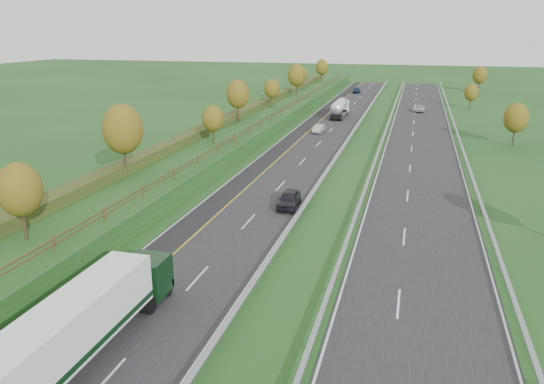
{
  "coord_description": "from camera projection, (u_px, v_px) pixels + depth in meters",
  "views": [
    {
      "loc": [
        15.34,
        -20.72,
        17.06
      ],
      "look_at": [
        2.76,
        25.75,
        2.2
      ],
      "focal_mm": 35.0,
      "sensor_mm": 36.0,
      "label": 1
    }
  ],
  "objects": [
    {
      "name": "ground",
      "position": [
        360.0,
        152.0,
        76.7
      ],
      "size": [
        400.0,
        400.0,
        0.0
      ],
      "primitive_type": "plane",
      "color": "#1B4619",
      "rests_on": "ground"
    },
    {
      "name": "near_carriageway",
      "position": [
        312.0,
        142.0,
        83.3
      ],
      "size": [
        10.5,
        200.0,
        0.04
      ],
      "primitive_type": "cube",
      "color": "black",
      "rests_on": "ground"
    },
    {
      "name": "far_carriageway",
      "position": [
        420.0,
        148.0,
        79.19
      ],
      "size": [
        10.5,
        200.0,
        0.04
      ],
      "primitive_type": "cube",
      "color": "black",
      "rests_on": "ground"
    },
    {
      "name": "hard_shoulder",
      "position": [
        289.0,
        141.0,
        84.24
      ],
      "size": [
        3.0,
        200.0,
        0.04
      ],
      "primitive_type": "cube",
      "color": "black",
      "rests_on": "ground"
    },
    {
      "name": "lane_markings",
      "position": [
        353.0,
        144.0,
        81.59
      ],
      "size": [
        26.75,
        200.0,
        0.01
      ],
      "color": "silver",
      "rests_on": "near_carriageway"
    },
    {
      "name": "embankment_left",
      "position": [
        234.0,
        132.0,
        86.26
      ],
      "size": [
        12.0,
        200.0,
        2.0
      ],
      "primitive_type": "cube",
      "color": "#1B4619",
      "rests_on": "ground"
    },
    {
      "name": "hedge_left",
      "position": [
        222.0,
        122.0,
        86.3
      ],
      "size": [
        2.2,
        180.0,
        1.1
      ],
      "primitive_type": "cube",
      "color": "#2A3917",
      "rests_on": "embankment_left"
    },
    {
      "name": "fence_left",
      "position": [
        259.0,
        123.0,
        84.25
      ],
      "size": [
        0.12,
        189.06,
        1.2
      ],
      "color": "#422B19",
      "rests_on": "embankment_left"
    },
    {
      "name": "median_barrier_near",
      "position": [
        348.0,
        140.0,
        81.71
      ],
      "size": [
        0.32,
        200.0,
        0.71
      ],
      "color": "gray",
      "rests_on": "ground"
    },
    {
      "name": "median_barrier_far",
      "position": [
        382.0,
        142.0,
        80.43
      ],
      "size": [
        0.32,
        200.0,
        0.71
      ],
      "color": "gray",
      "rests_on": "ground"
    },
    {
      "name": "outer_barrier_far",
      "position": [
        462.0,
        146.0,
        77.56
      ],
      "size": [
        0.32,
        200.0,
        0.71
      ],
      "color": "gray",
      "rests_on": "ground"
    },
    {
      "name": "trees_left",
      "position": [
        228.0,
        101.0,
        81.48
      ],
      "size": [
        6.64,
        164.3,
        7.66
      ],
      "color": "#2D2116",
      "rests_on": "embankment_left"
    },
    {
      "name": "trees_far",
      "position": [
        494.0,
        99.0,
        101.56
      ],
      "size": [
        8.45,
        118.6,
        7.12
      ],
      "color": "#2D2116",
      "rests_on": "ground"
    },
    {
      "name": "box_lorry",
      "position": [
        81.0,
        325.0,
        27.54
      ],
      "size": [
        2.58,
        16.28,
        4.06
      ],
      "color": "black",
      "rests_on": "near_carriageway"
    },
    {
      "name": "road_tanker",
      "position": [
        340.0,
        108.0,
        106.66
      ],
      "size": [
        2.4,
        11.22,
        3.46
      ],
      "color": "silver",
      "rests_on": "near_carriageway"
    },
    {
      "name": "car_dark_near",
      "position": [
        289.0,
        199.0,
        52.64
      ],
      "size": [
        2.17,
        4.91,
        1.64
      ],
      "primitive_type": "imported",
      "rotation": [
        0.0,
        0.0,
        0.05
      ],
      "color": "black",
      "rests_on": "near_carriageway"
    },
    {
      "name": "car_silver_mid",
      "position": [
        319.0,
        129.0,
        90.68
      ],
      "size": [
        1.67,
        4.11,
        1.33
      ],
      "primitive_type": "imported",
      "rotation": [
        0.0,
        0.0,
        -0.07
      ],
      "color": "#A9A9AD",
      "rests_on": "near_carriageway"
    },
    {
      "name": "car_small_far",
      "position": [
        356.0,
        90.0,
        146.65
      ],
      "size": [
        2.17,
        4.9,
        1.4
      ],
      "primitive_type": "imported",
      "rotation": [
        0.0,
        0.0,
        0.05
      ],
      "color": "#121F3B",
      "rests_on": "near_carriageway"
    },
    {
      "name": "car_oncoming",
      "position": [
        419.0,
        108.0,
        113.62
      ],
      "size": [
        2.56,
        5.04,
        1.36
      ],
      "primitive_type": "imported",
      "rotation": [
        0.0,
        0.0,
        3.08
      ],
      "color": "silver",
      "rests_on": "far_carriageway"
    }
  ]
}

